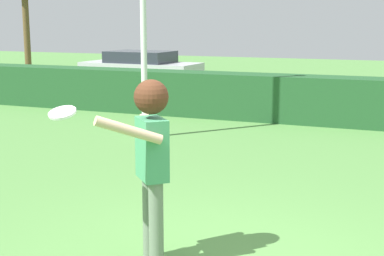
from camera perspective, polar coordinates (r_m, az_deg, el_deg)
person at (r=5.22m, az=-4.22°, el=-2.22°), size 0.51×0.82×1.78m
frisbee at (r=4.94m, az=-13.11°, el=1.53°), size 0.24×0.24×0.10m
hedge_row at (r=12.93m, az=14.31°, el=2.70°), size 28.69×0.90×1.07m
parked_car_silver at (r=19.96m, az=-5.26°, el=6.22°), size 4.28×1.97×1.25m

